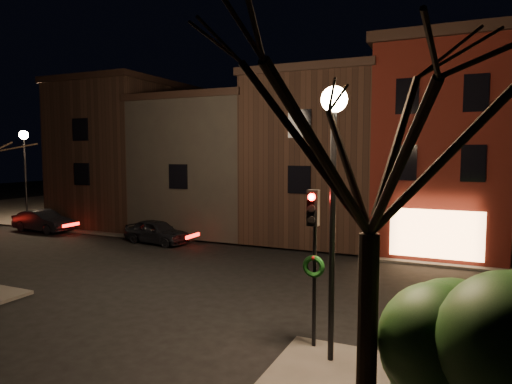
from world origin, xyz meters
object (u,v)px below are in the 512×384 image
street_lamp_near (334,148)px  evergreen_bush (493,354)px  bare_tree_right (373,89)px  traffic_signal (314,244)px  parked_car_b (43,221)px  parked_car_a (157,232)px  street_lamp_far (24,151)px

street_lamp_near → evergreen_bush: street_lamp_near is taller
bare_tree_right → traffic_signal: bearing=122.4°
parked_car_b → street_lamp_near: bearing=-113.0°
street_lamp_near → parked_car_b: 24.52m
evergreen_bush → parked_car_b: bearing=153.4°
parked_car_a → parked_car_b: (-9.00, 0.14, 0.02)m
parked_car_b → traffic_signal: bearing=-112.6°
street_lamp_near → evergreen_bush: (3.30, -2.00, -3.48)m
traffic_signal → parked_car_b: size_ratio=0.96×
bare_tree_right → parked_car_a: bare_tree_right is taller
street_lamp_near → bare_tree_right: bare_tree_right is taller
street_lamp_far → parked_car_a: bearing=-8.4°
traffic_signal → evergreen_bush: (3.90, -2.49, -1.11)m
evergreen_bush → bare_tree_right: bearing=-166.0°
street_lamp_near → traffic_signal: bearing=140.6°
evergreen_bush → street_lamp_far: bearing=153.5°
traffic_signal → street_lamp_far: bearing=154.5°
bare_tree_right → parked_car_b: bare_tree_right is taller
street_lamp_near → evergreen_bush: size_ratio=2.00×
street_lamp_near → evergreen_bush: bearing=-31.2°
evergreen_bush → parked_car_a: (-16.00, 12.36, -1.03)m
evergreen_bush → traffic_signal: bearing=147.4°
bare_tree_right → parked_car_a: 19.78m
traffic_signal → parked_car_a: traffic_signal is taller
traffic_signal → parked_car_a: size_ratio=1.03×
evergreen_bush → parked_car_a: bearing=142.3°
parked_car_b → evergreen_bush: bearing=-113.8°
traffic_signal → parked_car_a: (-12.10, 9.87, -2.14)m
street_lamp_far → parked_car_a: 13.41m
parked_car_b → parked_car_a: bearing=-88.1°
street_lamp_far → street_lamp_near: bearing=-25.8°
parked_car_a → parked_car_b: parked_car_b is taller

